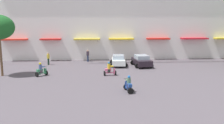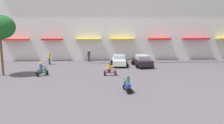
# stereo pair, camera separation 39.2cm
# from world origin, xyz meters

# --- Properties ---
(ground_plane) EXTENTS (128.00, 128.00, 0.00)m
(ground_plane) POSITION_xyz_m (0.00, 13.00, 0.00)
(ground_plane) COLOR #544C54
(parked_car_0) EXTENTS (2.47, 4.14, 1.41)m
(parked_car_0) POSITION_xyz_m (-1.13, 25.06, 0.72)
(parked_car_0) COLOR silver
(parked_car_0) RESTS_ON ground
(parked_car_1) EXTENTS (2.62, 4.09, 1.47)m
(parked_car_1) POSITION_xyz_m (1.84, 24.32, 0.75)
(parked_car_1) COLOR black
(parked_car_1) RESTS_ON ground
(scooter_rider_0) EXTENTS (1.39, 0.67, 1.52)m
(scooter_rider_0) POSITION_xyz_m (-2.63, 19.40, 0.61)
(scooter_rider_0) COLOR black
(scooter_rider_0) RESTS_ON ground
(scooter_rider_3) EXTENTS (1.30, 1.27, 1.49)m
(scooter_rider_3) POSITION_xyz_m (-10.05, 19.69, 0.60)
(scooter_rider_3) COLOR black
(scooter_rider_3) RESTS_ON ground
(scooter_rider_4) EXTENTS (0.72, 1.52, 1.46)m
(scooter_rider_4) POSITION_xyz_m (-1.42, 13.18, 0.60)
(scooter_rider_4) COLOR black
(scooter_rider_4) RESTS_ON ground
(pedestrian_0) EXTENTS (0.52, 0.52, 1.67)m
(pedestrian_0) POSITION_xyz_m (-10.51, 26.26, 0.94)
(pedestrian_0) COLOR black
(pedestrian_0) RESTS_ON ground
(pedestrian_1) EXTENTS (0.48, 0.48, 1.71)m
(pedestrian_1) POSITION_xyz_m (-5.27, 28.48, 0.97)
(pedestrian_1) COLOR #202D4C
(pedestrian_1) RESTS_ON ground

